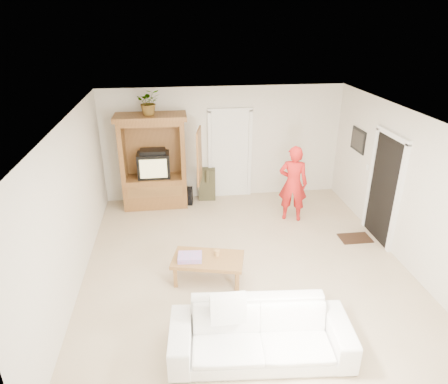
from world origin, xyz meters
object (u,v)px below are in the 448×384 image
Objects in this scene: sofa at (260,333)px; coffee_table at (208,261)px; man at (293,184)px; armoire at (155,168)px.

coffee_table is (-0.51, 1.65, 0.03)m from sofa.
man is 1.30× the size of coffee_table.
coffee_table is at bearing 111.98° from sofa.
coffee_table is (-1.96, -1.94, -0.45)m from man.
armoire reaches higher than coffee_table.
sofa is (1.41, -4.66, -0.57)m from armoire.
armoire is 3.05m from man.
sofa is (-1.45, -3.59, -0.48)m from man.
sofa is at bearing 86.39° from man.
man is at bearing 58.51° from coffee_table.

